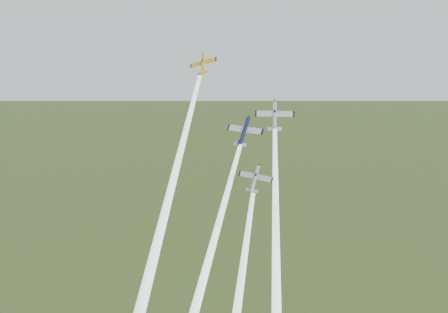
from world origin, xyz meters
TOP-DOWN VIEW (x-y plane):
  - plane_yellow at (-8.12, 7.88)m, footprint 7.57×5.75m
  - smoke_trail_yellow at (-11.43, -14.16)m, footprint 9.26×43.27m
  - plane_navy at (2.56, 2.40)m, footprint 10.02×7.76m
  - smoke_trail_navy at (-2.91, -18.92)m, footprint 13.41×42.14m
  - plane_silver_right at (8.96, 4.45)m, footprint 9.58×7.47m
  - smoke_trail_silver_right at (13.11, -18.08)m, footprint 10.88×44.35m
  - plane_silver_low at (6.74, -6.98)m, footprint 8.17×5.21m

SIDE VIEW (x-z plane):
  - smoke_trail_navy at x=-2.91m, z-range 33.36..94.05m
  - smoke_trail_silver_right at x=13.11m, z-range 34.13..97.44m
  - smoke_trail_yellow at x=-11.43m, z-range 46.81..108.31m
  - plane_silver_low at x=6.74m, z-range 84.17..91.66m
  - plane_navy at x=2.56m, z-range 91.81..99.96m
  - plane_silver_right at x=8.96m, z-range 95.30..103.24m
  - plane_yellow at x=-8.12m, z-range 106.32..113.96m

